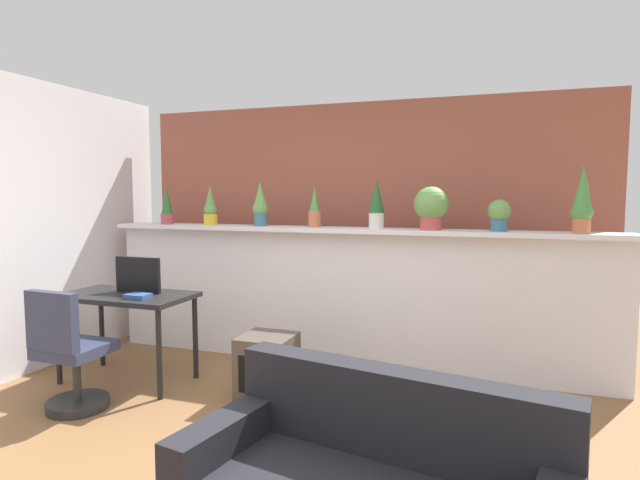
# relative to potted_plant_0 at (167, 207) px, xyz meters

# --- Properties ---
(ground_plane) EXTENTS (12.00, 12.00, 0.00)m
(ground_plane) POSITION_rel_potted_plant_0_xyz_m (1.86, -1.94, -1.46)
(ground_plane) COLOR brown
(divider_wall) EXTENTS (4.73, 0.16, 1.24)m
(divider_wall) POSITION_rel_potted_plant_0_xyz_m (1.86, 0.06, -0.84)
(divider_wall) COLOR white
(divider_wall) RESTS_ON ground
(plant_shelf) EXTENTS (4.73, 0.34, 0.04)m
(plant_shelf) POSITION_rel_potted_plant_0_xyz_m (1.86, 0.02, -0.20)
(plant_shelf) COLOR white
(plant_shelf) RESTS_ON divider_wall
(brick_wall_behind) EXTENTS (4.73, 0.10, 2.50)m
(brick_wall_behind) POSITION_rel_potted_plant_0_xyz_m (1.86, 0.66, -0.21)
(brick_wall_behind) COLOR #9E5442
(brick_wall_behind) RESTS_ON ground
(potted_plant_0) EXTENTS (0.13, 0.13, 0.38)m
(potted_plant_0) POSITION_rel_potted_plant_0_xyz_m (0.00, 0.00, 0.00)
(potted_plant_0) COLOR #B7474C
(potted_plant_0) RESTS_ON plant_shelf
(potted_plant_1) EXTENTS (0.13, 0.13, 0.39)m
(potted_plant_1) POSITION_rel_potted_plant_0_xyz_m (0.51, -0.01, -0.01)
(potted_plant_1) COLOR gold
(potted_plant_1) RESTS_ON plant_shelf
(potted_plant_2) EXTENTS (0.15, 0.15, 0.42)m
(potted_plant_2) POSITION_rel_potted_plant_0_xyz_m (1.03, 0.03, 0.02)
(potted_plant_2) COLOR #386B84
(potted_plant_2) RESTS_ON plant_shelf
(potted_plant_3) EXTENTS (0.12, 0.12, 0.38)m
(potted_plant_3) POSITION_rel_potted_plant_0_xyz_m (1.58, 0.06, -0.01)
(potted_plant_3) COLOR #C66B42
(potted_plant_3) RESTS_ON plant_shelf
(potted_plant_4) EXTENTS (0.14, 0.14, 0.43)m
(potted_plant_4) POSITION_rel_potted_plant_0_xyz_m (2.17, 0.04, 0.04)
(potted_plant_4) COLOR silver
(potted_plant_4) RESTS_ON plant_shelf
(potted_plant_5) EXTENTS (0.29, 0.29, 0.37)m
(potted_plant_5) POSITION_rel_potted_plant_0_xyz_m (2.65, -0.00, 0.02)
(potted_plant_5) COLOR #B7474C
(potted_plant_5) RESTS_ON plant_shelf
(potted_plant_6) EXTENTS (0.18, 0.18, 0.26)m
(potted_plant_6) POSITION_rel_potted_plant_0_xyz_m (3.20, 0.02, -0.04)
(potted_plant_6) COLOR #386B84
(potted_plant_6) RESTS_ON plant_shelf
(potted_plant_7) EXTENTS (0.16, 0.16, 0.53)m
(potted_plant_7) POSITION_rel_potted_plant_0_xyz_m (3.80, -0.02, 0.07)
(potted_plant_7) COLOR #C66B42
(potted_plant_7) RESTS_ON plant_shelf
(desk) EXTENTS (1.10, 0.60, 0.75)m
(desk) POSITION_rel_potted_plant_0_xyz_m (0.26, -0.95, -0.79)
(desk) COLOR black
(desk) RESTS_ON ground
(tv_monitor) EXTENTS (0.43, 0.04, 0.30)m
(tv_monitor) POSITION_rel_potted_plant_0_xyz_m (0.32, -0.87, -0.56)
(tv_monitor) COLOR black
(tv_monitor) RESTS_ON desk
(office_chair) EXTENTS (0.45, 0.46, 0.91)m
(office_chair) POSITION_rel_potted_plant_0_xyz_m (0.29, -1.61, -1.07)
(office_chair) COLOR #262628
(office_chair) RESTS_ON ground
(side_cube_shelf) EXTENTS (0.40, 0.41, 0.50)m
(side_cube_shelf) POSITION_rel_potted_plant_0_xyz_m (1.54, -0.93, -1.21)
(side_cube_shelf) COLOR #4C4238
(side_cube_shelf) RESTS_ON ground
(book_on_desk) EXTENTS (0.19, 0.14, 0.04)m
(book_on_desk) POSITION_rel_potted_plant_0_xyz_m (0.48, -1.08, -0.69)
(book_on_desk) COLOR #2D4C8C
(book_on_desk) RESTS_ON desk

